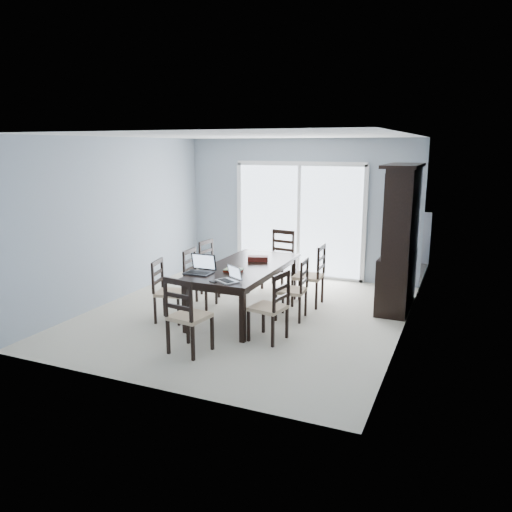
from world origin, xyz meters
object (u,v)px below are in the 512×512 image
object	(u,v)px
dining_table	(245,270)
cell_phone	(213,282)
hot_tub	(307,241)
chair_left_mid	(196,272)
chair_right_mid	(297,283)
chair_left_far	(211,261)
laptop_dark	(199,269)
chair_left_near	(165,284)
chair_right_near	(274,299)
chair_right_far	(314,269)
china_hutch	(400,239)
chair_end_near	(184,308)
game_box	(258,259)
laptop_silver	(227,278)
chair_end_far	(280,253)

from	to	relation	value
dining_table	cell_phone	world-z (taller)	cell_phone
hot_tub	chair_left_mid	bearing A→B (deg)	-100.51
chair_right_mid	hot_tub	distance (m)	3.71
chair_left_far	laptop_dark	distance (m)	1.64
chair_left_far	cell_phone	bearing A→B (deg)	35.71
chair_left_near	chair_right_near	size ratio (longest dim) A/B	0.96
hot_tub	dining_table	bearing A→B (deg)	-86.71
chair_left_far	chair_right_far	world-z (taller)	chair_right_far
china_hutch	chair_left_mid	distance (m)	3.18
laptop_dark	chair_end_near	bearing A→B (deg)	-71.20
dining_table	game_box	size ratio (longest dim) A/B	7.24
dining_table	chair_right_near	size ratio (longest dim) A/B	2.07
china_hutch	chair_right_mid	distance (m)	1.77
china_hutch	laptop_silver	world-z (taller)	china_hutch
chair_right_near	chair_right_far	bearing A→B (deg)	8.10
chair_end_far	laptop_dark	bearing A→B (deg)	89.16
china_hutch	chair_right_far	bearing A→B (deg)	-160.32
chair_left_mid	chair_end_far	size ratio (longest dim) A/B	0.89
chair_left_near	chair_end_far	size ratio (longest dim) A/B	0.88
chair_right_mid	hot_tub	xyz separation A→B (m)	(-0.99, 3.57, -0.08)
dining_table	chair_right_mid	world-z (taller)	chair_right_mid
chair_left_mid	laptop_dark	xyz separation A→B (m)	(0.50, -0.77, 0.26)
china_hutch	hot_tub	world-z (taller)	china_hutch
chair_left_near	chair_right_far	size ratio (longest dim) A/B	0.91
chair_end_far	china_hutch	bearing A→B (deg)	176.98
chair_right_mid	cell_phone	xyz separation A→B (m)	(-0.77, -1.10, 0.21)
laptop_silver	game_box	distance (m)	1.25
chair_left_near	game_box	distance (m)	1.46
chair_left_mid	chair_end_near	distance (m)	1.89
chair_right_far	laptop_dark	size ratio (longest dim) A/B	3.00
china_hutch	chair_left_near	distance (m)	3.59
chair_right_near	laptop_dark	size ratio (longest dim) A/B	2.84
chair_left_far	chair_right_far	bearing A→B (deg)	97.12
chair_right_far	dining_table	bearing A→B (deg)	133.19
chair_left_mid	chair_right_far	world-z (taller)	chair_right_far
dining_table	cell_phone	bearing A→B (deg)	-89.74
dining_table	chair_right_far	xyz separation A→B (m)	(0.81, 0.82, -0.08)
chair_end_far	laptop_silver	world-z (taller)	chair_end_far
game_box	chair_left_far	bearing A→B (deg)	156.02
dining_table	chair_right_near	world-z (taller)	chair_right_near
chair_end_near	hot_tub	world-z (taller)	chair_end_near
chair_right_near	dining_table	bearing A→B (deg)	53.09
chair_left_far	chair_right_far	size ratio (longest dim) A/B	0.93
chair_end_far	cell_phone	world-z (taller)	chair_end_far
cell_phone	hot_tub	size ratio (longest dim) A/B	0.05
laptop_dark	chair_left_near	bearing A→B (deg)	178.45
chair_right_near	laptop_silver	world-z (taller)	chair_right_near
hot_tub	chair_end_far	bearing A→B (deg)	-85.61
chair_right_mid	chair_end_near	xyz separation A→B (m)	(-0.83, -1.73, 0.04)
chair_left_mid	chair_right_near	size ratio (longest dim) A/B	0.98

